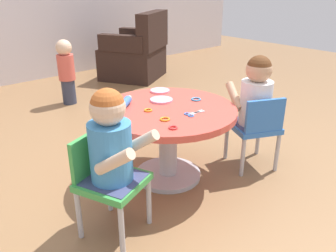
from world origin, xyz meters
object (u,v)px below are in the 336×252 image
(craft_table, at_px, (168,126))
(seated_child_left, at_px, (111,140))
(toddler_standing, at_px, (66,70))
(seated_child_right, at_px, (256,94))
(rolling_pin, at_px, (125,103))
(armchair_dark, at_px, (136,54))
(child_chair_right, at_px, (256,127))
(craft_scissors, at_px, (192,114))
(child_chair_left, at_px, (107,179))

(craft_table, bearing_deg, seated_child_left, -158.14)
(craft_table, bearing_deg, toddler_standing, 83.66)
(seated_child_right, xyz_separation_m, rolling_pin, (-0.74, 0.46, -0.01))
(toddler_standing, distance_m, rolling_pin, 1.66)
(toddler_standing, bearing_deg, armchair_dark, 16.80)
(child_chair_right, xyz_separation_m, toddler_standing, (-0.34, 2.10, 0.05))
(toddler_standing, bearing_deg, craft_table, -96.34)
(seated_child_left, xyz_separation_m, rolling_pin, (0.38, 0.43, -0.01))
(seated_child_left, xyz_separation_m, craft_scissors, (0.60, 0.05, -0.03))
(child_chair_right, height_order, armchair_dark, armchair_dark)
(seated_child_left, distance_m, craft_scissors, 0.61)
(seated_child_left, height_order, rolling_pin, seated_child_left)
(craft_table, relative_size, child_chair_right, 1.61)
(armchair_dark, xyz_separation_m, craft_scissors, (-1.32, -2.33, 0.19))
(craft_table, xyz_separation_m, rolling_pin, (-0.19, 0.20, 0.15))
(seated_child_left, bearing_deg, child_chair_right, -3.63)
(rolling_pin, bearing_deg, craft_table, -46.90)
(armchair_dark, distance_m, rolling_pin, 2.50)
(toddler_standing, distance_m, craft_scissors, 1.99)
(child_chair_right, bearing_deg, seated_child_right, 64.17)
(craft_table, height_order, toddler_standing, toddler_standing)
(seated_child_left, bearing_deg, toddler_standing, 69.29)
(toddler_standing, bearing_deg, rolling_pin, -103.52)
(seated_child_left, relative_size, craft_scissors, 3.72)
(child_chair_right, relative_size, toddler_standing, 0.80)
(seated_child_left, relative_size, toddler_standing, 0.76)
(child_chair_right, bearing_deg, armchair_dark, 71.48)
(rolling_pin, xyz_separation_m, craft_scissors, (0.22, -0.38, -0.02))
(craft_table, distance_m, armchair_dark, 2.55)
(craft_table, bearing_deg, seated_child_right, -25.34)
(seated_child_right, bearing_deg, craft_scissors, 170.85)
(seated_child_left, distance_m, child_chair_right, 1.13)
(armchair_dark, height_order, toddler_standing, armchair_dark)
(seated_child_left, bearing_deg, rolling_pin, 48.12)
(child_chair_left, distance_m, child_chair_right, 1.12)
(child_chair_right, distance_m, craft_scissors, 0.55)
(child_chair_right, bearing_deg, seated_child_left, 176.37)
(seated_child_right, relative_size, rolling_pin, 2.63)
(toddler_standing, relative_size, craft_scissors, 4.90)
(child_chair_left, distance_m, craft_scissors, 0.65)
(armchair_dark, xyz_separation_m, rolling_pin, (-1.54, -1.96, 0.21))
(toddler_standing, bearing_deg, child_chair_right, -80.94)
(craft_scissors, bearing_deg, toddler_standing, 85.27)
(seated_child_left, distance_m, toddler_standing, 2.18)
(armchair_dark, bearing_deg, craft_table, -122.21)
(child_chair_left, relative_size, child_chair_right, 1.00)
(child_chair_left, relative_size, craft_scissors, 3.91)
(child_chair_left, bearing_deg, seated_child_right, -3.59)
(child_chair_left, distance_m, toddler_standing, 2.14)
(craft_table, xyz_separation_m, seated_child_left, (-0.57, -0.23, 0.16))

